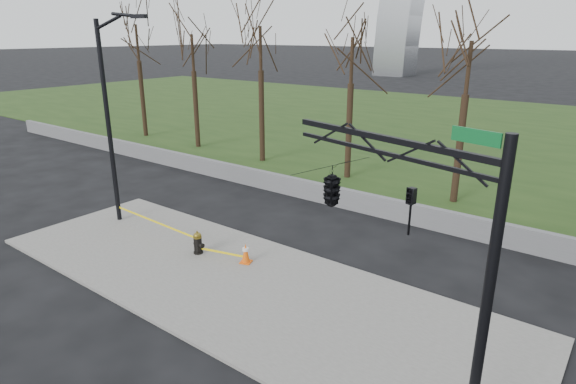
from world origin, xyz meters
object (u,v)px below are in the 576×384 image
Objects in this scene: traffic_signal_mast at (356,194)px; traffic_cone at (246,253)px; street_light at (111,109)px; fire_hydrant at (198,243)px.

traffic_cone is at bearing 172.91° from traffic_signal_mast.
traffic_cone is 0.12× the size of traffic_signal_mast.
traffic_signal_mast is (11.83, -1.82, -0.55)m from street_light.
street_light is at bearing -174.76° from traffic_signal_mast.
fire_hydrant reaches higher than traffic_cone.
fire_hydrant is 1.88m from traffic_cone.
street_light is at bearing -178.49° from traffic_cone.
traffic_signal_mast is (7.00, -1.53, 3.66)m from fire_hydrant.
traffic_cone is 0.08× the size of street_light.
traffic_signal_mast reaches higher than traffic_cone.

